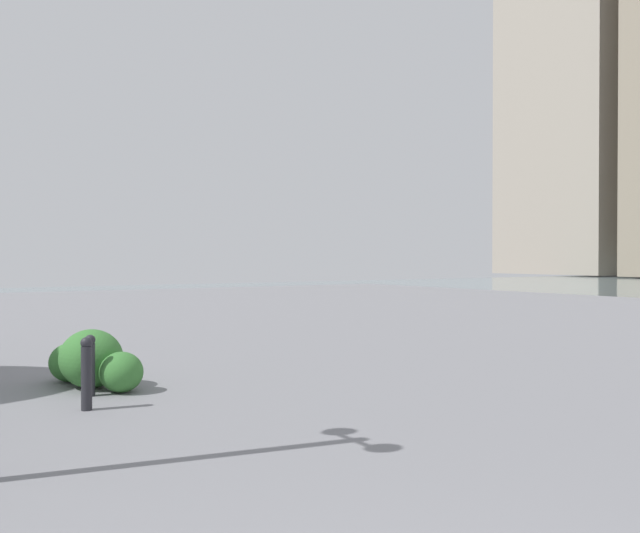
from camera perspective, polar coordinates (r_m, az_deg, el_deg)
building_highrise at (r=82.18m, az=20.66°, el=11.43°), size 13.56×13.03×36.17m
bollard_near at (r=8.28m, az=-18.58°, el=-8.20°), size 0.13×0.13×0.82m
bollard_mid at (r=9.10m, az=-18.31°, el=-7.59°), size 0.13×0.13×0.76m
shrub_low at (r=9.68m, az=-18.23°, el=-7.17°), size 0.90×0.81×0.77m
shrub_round at (r=10.24m, az=-19.78°, el=-7.41°), size 0.62×0.56×0.53m
shrub_wide at (r=9.26m, az=-15.97°, el=-8.31°), size 0.60×0.54×0.51m
shrub_tall at (r=10.25m, az=-17.73°, el=-7.35°), size 0.64×0.58×0.55m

